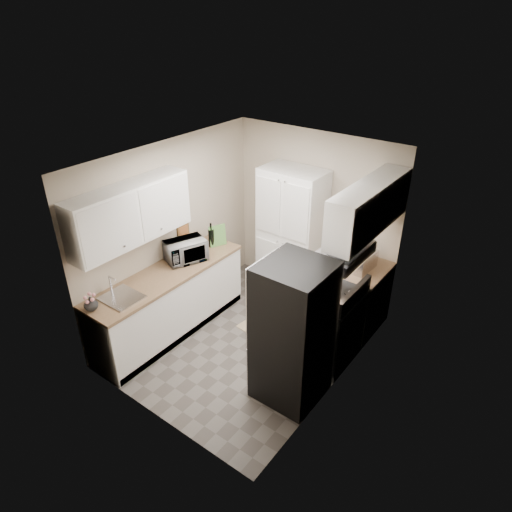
{
  "coord_description": "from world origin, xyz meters",
  "views": [
    {
      "loc": [
        2.95,
        -3.78,
        3.99
      ],
      "look_at": [
        0.02,
        0.15,
        1.25
      ],
      "focal_mm": 32.0,
      "sensor_mm": 36.0,
      "label": 1
    }
  ],
  "objects_px": {
    "pantry_cabinet": "(291,235)",
    "microwave": "(186,251)",
    "wine_bottle": "(211,236)",
    "electric_range": "(329,325)",
    "refrigerator": "(293,333)",
    "toaster_oven": "(359,260)"
  },
  "relations": [
    {
      "from": "refrigerator",
      "to": "wine_bottle",
      "type": "bearing_deg",
      "value": 155.71
    },
    {
      "from": "pantry_cabinet",
      "to": "microwave",
      "type": "distance_m",
      "value": 1.58
    },
    {
      "from": "refrigerator",
      "to": "pantry_cabinet",
      "type": "bearing_deg",
      "value": 123.46
    },
    {
      "from": "pantry_cabinet",
      "to": "microwave",
      "type": "bearing_deg",
      "value": -121.32
    },
    {
      "from": "wine_bottle",
      "to": "toaster_oven",
      "type": "distance_m",
      "value": 2.08
    },
    {
      "from": "pantry_cabinet",
      "to": "refrigerator",
      "type": "bearing_deg",
      "value": -56.54
    },
    {
      "from": "refrigerator",
      "to": "microwave",
      "type": "distance_m",
      "value": 2.01
    },
    {
      "from": "pantry_cabinet",
      "to": "electric_range",
      "type": "distance_m",
      "value": 1.58
    },
    {
      "from": "electric_range",
      "to": "microwave",
      "type": "height_order",
      "value": "microwave"
    },
    {
      "from": "pantry_cabinet",
      "to": "electric_range",
      "type": "relative_size",
      "value": 1.77
    },
    {
      "from": "electric_range",
      "to": "toaster_oven",
      "type": "bearing_deg",
      "value": 92.17
    },
    {
      "from": "microwave",
      "to": "pantry_cabinet",
      "type": "bearing_deg",
      "value": -9.21
    },
    {
      "from": "wine_bottle",
      "to": "toaster_oven",
      "type": "xyz_separation_m",
      "value": [
        1.95,
        0.7,
        -0.05
      ]
    },
    {
      "from": "microwave",
      "to": "electric_range",
      "type": "bearing_deg",
      "value": -55.93
    },
    {
      "from": "refrigerator",
      "to": "wine_bottle",
      "type": "relative_size",
      "value": 5.14
    },
    {
      "from": "refrigerator",
      "to": "wine_bottle",
      "type": "xyz_separation_m",
      "value": [
        -1.95,
        0.88,
        0.24
      ]
    },
    {
      "from": "wine_bottle",
      "to": "toaster_oven",
      "type": "relative_size",
      "value": 0.8
    },
    {
      "from": "pantry_cabinet",
      "to": "toaster_oven",
      "type": "height_order",
      "value": "pantry_cabinet"
    },
    {
      "from": "pantry_cabinet",
      "to": "wine_bottle",
      "type": "xyz_separation_m",
      "value": [
        -0.81,
        -0.85,
        0.09
      ]
    },
    {
      "from": "pantry_cabinet",
      "to": "electric_range",
      "type": "height_order",
      "value": "pantry_cabinet"
    },
    {
      "from": "refrigerator",
      "to": "toaster_oven",
      "type": "relative_size",
      "value": 4.11
    },
    {
      "from": "pantry_cabinet",
      "to": "toaster_oven",
      "type": "bearing_deg",
      "value": -7.17
    }
  ]
}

